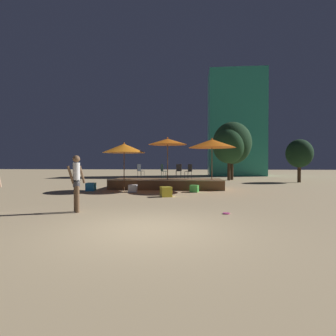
{
  "coord_description": "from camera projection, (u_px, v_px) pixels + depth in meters",
  "views": [
    {
      "loc": [
        1.09,
        -6.32,
        1.62
      ],
      "look_at": [
        0.0,
        5.87,
        1.39
      ],
      "focal_mm": 28.0,
      "sensor_mm": 36.0,
      "label": 1
    }
  ],
  "objects": [
    {
      "name": "cube_seat_1",
      "position": [
        166.0,
        192.0,
        12.61
      ],
      "size": [
        0.65,
        0.65,
        0.48
      ],
      "rotation": [
        0.0,
        0.0,
        0.36
      ],
      "color": "yellow",
      "rests_on": "ground"
    },
    {
      "name": "person_0",
      "position": [
        76.0,
        180.0,
        8.63
      ],
      "size": [
        0.51,
        0.45,
        1.88
      ],
      "rotation": [
        0.0,
        0.0,
        5.41
      ],
      "color": "brown",
      "rests_on": "ground"
    },
    {
      "name": "ground_plane",
      "position": [
        147.0,
        229.0,
        6.42
      ],
      "size": [
        120.0,
        120.0,
        0.0
      ],
      "primitive_type": "plane",
      "color": "tan"
    },
    {
      "name": "patio_umbrella_1",
      "position": [
        168.0,
        142.0,
        15.55
      ],
      "size": [
        2.28,
        2.28,
        3.16
      ],
      "color": "brown",
      "rests_on": "ground"
    },
    {
      "name": "bistro_chair_0",
      "position": [
        140.0,
        170.0,
        17.26
      ],
      "size": [
        0.46,
        0.46,
        0.9
      ],
      "rotation": [
        0.0,
        0.0,
        1.07
      ],
      "color": "#2D3338",
      "rests_on": "wooden_deck"
    },
    {
      "name": "bistro_chair_2",
      "position": [
        163.0,
        170.0,
        16.66
      ],
      "size": [
        0.46,
        0.46,
        0.9
      ],
      "rotation": [
        0.0,
        0.0,
        2.05
      ],
      "color": "#1E4C47",
      "rests_on": "wooden_deck"
    },
    {
      "name": "bistro_chair_3",
      "position": [
        189.0,
        170.0,
        16.23
      ],
      "size": [
        0.48,
        0.48,
        0.9
      ],
      "rotation": [
        0.0,
        0.0,
        5.48
      ],
      "color": "#2D3338",
      "rests_on": "wooden_deck"
    },
    {
      "name": "distant_building",
      "position": [
        236.0,
        124.0,
        33.86
      ],
      "size": [
        7.06,
        3.73,
        13.44
      ],
      "color": "teal",
      "rests_on": "ground"
    },
    {
      "name": "bistro_chair_1",
      "position": [
        179.0,
        170.0,
        17.21
      ],
      "size": [
        0.4,
        0.4,
        0.9
      ],
      "rotation": [
        0.0,
        0.0,
        6.17
      ],
      "color": "#2D3338",
      "rests_on": "wooden_deck"
    },
    {
      "name": "cube_seat_2",
      "position": [
        133.0,
        188.0,
        14.66
      ],
      "size": [
        0.5,
        0.5,
        0.41
      ],
      "rotation": [
        0.0,
        0.0,
        0.09
      ],
      "color": "white",
      "rests_on": "ground"
    },
    {
      "name": "patio_umbrella_0",
      "position": [
        212.0,
        144.0,
        15.3
      ],
      "size": [
        2.75,
        2.75,
        3.09
      ],
      "color": "brown",
      "rests_on": "ground"
    },
    {
      "name": "frisbee_disc",
      "position": [
        226.0,
        213.0,
        8.33
      ],
      "size": [
        0.22,
        0.22,
        0.03
      ],
      "color": "#E54C99",
      "rests_on": "ground"
    },
    {
      "name": "background_tree_2",
      "position": [
        232.0,
        143.0,
        25.27
      ],
      "size": [
        3.7,
        3.7,
        5.6
      ],
      "color": "#3D2B1C",
      "rests_on": "ground"
    },
    {
      "name": "background_tree_0",
      "position": [
        229.0,
        146.0,
        24.57
      ],
      "size": [
        3.01,
        3.01,
        4.91
      ],
      "color": "#3D2B1C",
      "rests_on": "ground"
    },
    {
      "name": "cube_seat_3",
      "position": [
        91.0,
        187.0,
        15.22
      ],
      "size": [
        0.52,
        0.52,
        0.47
      ],
      "rotation": [
        0.0,
        0.0,
        0.05
      ],
      "color": "#2D9EDB",
      "rests_on": "ground"
    },
    {
      "name": "background_tree_1",
      "position": [
        299.0,
        154.0,
        22.01
      ],
      "size": [
        2.17,
        2.17,
        3.63
      ],
      "color": "#3D2B1C",
      "rests_on": "ground"
    },
    {
      "name": "wooden_deck",
      "position": [
        167.0,
        184.0,
        16.92
      ],
      "size": [
        7.05,
        2.86,
        0.65
      ],
      "color": "brown",
      "rests_on": "ground"
    },
    {
      "name": "cube_seat_0",
      "position": [
        194.0,
        189.0,
        14.6
      ],
      "size": [
        0.52,
        0.52,
        0.39
      ],
      "rotation": [
        0.0,
        0.0,
        -0.21
      ],
      "color": "#4CC651",
      "rests_on": "ground"
    },
    {
      "name": "patio_umbrella_2",
      "position": [
        124.0,
        148.0,
        15.35
      ],
      "size": [
        2.51,
        2.51,
        2.84
      ],
      "color": "brown",
      "rests_on": "ground"
    }
  ]
}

